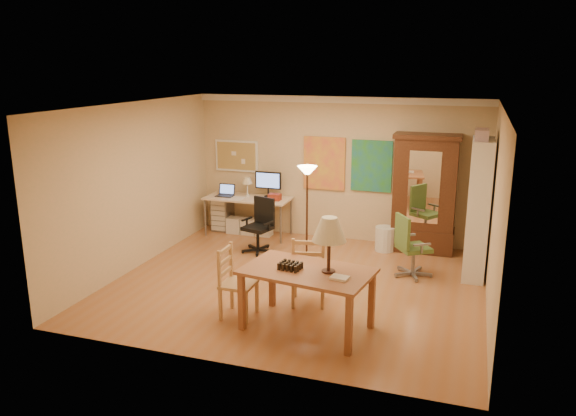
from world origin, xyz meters
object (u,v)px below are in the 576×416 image
(computer_desk, at_px, (250,212))
(armoire, at_px, (424,201))
(dining_table, at_px, (315,259))
(office_chair_black, at_px, (259,238))
(office_chair_green, at_px, (411,260))
(bookshelf, at_px, (478,209))

(computer_desk, xyz_separation_m, armoire, (3.30, 0.08, 0.46))
(computer_desk, bearing_deg, armoire, 1.41)
(dining_table, relative_size, armoire, 0.81)
(computer_desk, relative_size, office_chair_black, 1.71)
(dining_table, xyz_separation_m, office_chair_black, (-1.77, 2.61, -0.69))
(dining_table, relative_size, computer_desk, 1.03)
(computer_desk, distance_m, office_chair_black, 1.08)
(office_chair_black, height_order, armoire, armoire)
(dining_table, relative_size, office_chair_black, 1.76)
(office_chair_green, distance_m, armoire, 1.49)
(dining_table, distance_m, bookshelf, 3.23)
(computer_desk, relative_size, armoire, 0.79)
(dining_table, bearing_deg, office_chair_green, 67.22)
(computer_desk, bearing_deg, dining_table, -56.83)
(office_chair_green, height_order, bookshelf, bookshelf)
(office_chair_black, relative_size, armoire, 0.46)
(computer_desk, height_order, office_chair_green, computer_desk)
(office_chair_green, xyz_separation_m, bookshelf, (0.94, 0.35, 0.82))
(office_chair_black, height_order, bookshelf, bookshelf)
(computer_desk, distance_m, bookshelf, 4.34)
(armoire, relative_size, bookshelf, 0.96)
(dining_table, xyz_separation_m, office_chair_green, (0.95, 2.26, -0.68))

